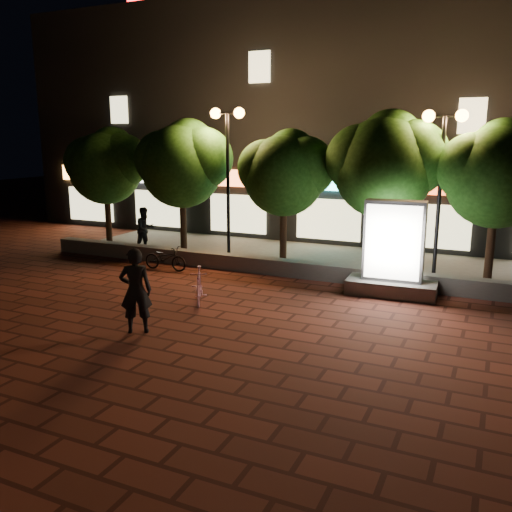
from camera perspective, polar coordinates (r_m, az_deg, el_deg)
The scene contains 16 objects.
ground at distance 14.12m, azimuth -7.26°, elevation -5.27°, with size 80.00×80.00×0.00m, color maroon.
retaining_wall at distance 17.45m, azimuth -0.36°, elevation -0.88°, with size 16.00×0.45×0.50m, color slate.
sidewalk at distance 19.73m, azimuth 2.72°, elevation 0.06°, with size 16.00×5.00×0.08m, color slate.
building_block at distance 25.42m, azimuth 8.49°, elevation 13.97°, with size 28.00×8.12×11.30m.
tree_far_left at distance 22.01m, azimuth -15.53°, elevation 9.47°, with size 3.36×2.80×4.63m.
tree_left at distance 19.93m, azimuth -7.69°, elevation 9.97°, with size 3.60×3.00×4.89m.
tree_mid at distance 18.13m, azimuth 3.21°, elevation 9.10°, with size 3.24×2.70×4.50m.
tree_right at distance 17.18m, azimuth 13.69°, elevation 9.75°, with size 3.72×3.10×5.07m.
tree_far_right at distance 16.87m, azimuth 24.47°, elevation 8.28°, with size 3.48×2.90×4.76m.
street_lamp_left at distance 18.72m, azimuth -3.04°, elevation 11.69°, with size 1.26×0.36×5.18m.
street_lamp_right at distance 16.67m, azimuth 19.20°, elevation 10.47°, with size 1.26×0.36×4.98m.
ad_kiosk at distance 15.26m, azimuth 14.36°, elevation -0.10°, with size 2.48×1.32×2.63m.
scooter_pink at distance 14.26m, azimuth -6.07°, elevation -3.11°, with size 0.44×1.54×0.93m, color #F5A1CF.
rider at distance 12.19m, azimuth -12.65°, elevation -3.61°, with size 0.71×0.46×1.93m, color black.
scooter_parked at distance 17.87m, azimuth -9.60°, elevation -0.22°, with size 0.54×1.54×0.81m, color black.
pedestrian at distance 20.68m, azimuth -11.69°, elevation 2.83°, with size 0.80×0.62×1.65m, color black.
Camera 1 is at (7.18, -11.38, 4.28)m, focal length 37.67 mm.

